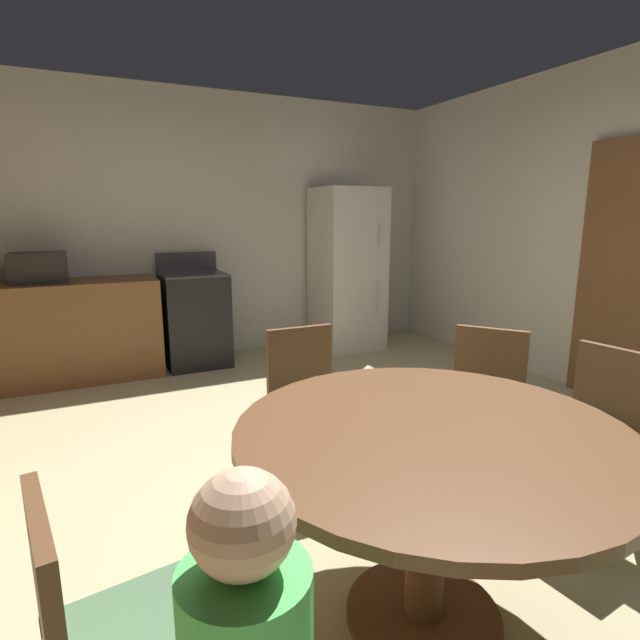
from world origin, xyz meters
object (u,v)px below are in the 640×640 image
at_px(chair_east, 598,429).
at_px(chair_northeast, 484,399).
at_px(chair_north, 308,397).
at_px(chair_west, 110,637).
at_px(dining_table, 430,467).
at_px(refrigerator, 347,269).
at_px(microwave, 39,268).
at_px(oven_range, 195,318).

bearing_deg(chair_east, chair_northeast, -74.89).
bearing_deg(chair_north, chair_west, -40.38).
relative_size(dining_table, chair_west, 1.56).
xyz_separation_m(chair_northeast, chair_west, (-1.91, -0.79, 0.00)).
distance_m(chair_west, chair_north, 1.62).
height_order(dining_table, chair_northeast, chair_northeast).
height_order(refrigerator, dining_table, refrigerator).
relative_size(microwave, chair_north, 0.51).
height_order(oven_range, chair_east, oven_range).
bearing_deg(refrigerator, chair_east, -99.34).
xyz_separation_m(dining_table, chair_north, (0.01, 1.06, -0.11)).
relative_size(oven_range, chair_northeast, 1.26).
bearing_deg(refrigerator, oven_range, 178.18).
distance_m(chair_northeast, chair_west, 2.06).
relative_size(chair_east, chair_northeast, 1.00).
distance_m(dining_table, chair_east, 1.07).
bearing_deg(oven_range, microwave, -179.84).
xyz_separation_m(chair_east, chair_west, (-2.11, -0.27, 0.00)).
xyz_separation_m(oven_range, chair_east, (1.12, -3.50, 0.03)).
distance_m(chair_east, chair_northeast, 0.55).
xyz_separation_m(refrigerator, chair_northeast, (-0.77, -2.93, -0.38)).
bearing_deg(chair_east, refrigerator, -105.36).
bearing_deg(oven_range, chair_west, -104.65).
height_order(chair_northeast, chair_west, same).
bearing_deg(microwave, dining_table, -69.31).
distance_m(microwave, chair_east, 4.29).
distance_m(oven_range, dining_table, 3.62).
xyz_separation_m(dining_table, chair_west, (-1.05, -0.16, -0.11)).
bearing_deg(chair_east, oven_range, -78.29).
bearing_deg(chair_north, dining_table, 0.00).
height_order(oven_range, chair_west, oven_range).
relative_size(oven_range, chair_north, 1.26).
height_order(refrigerator, chair_east, refrigerator).
relative_size(oven_range, chair_west, 1.26).
bearing_deg(refrigerator, chair_northeast, -104.65).
bearing_deg(refrigerator, chair_north, -122.79).
bearing_deg(chair_east, dining_table, 0.00).
height_order(refrigerator, chair_west, refrigerator).
xyz_separation_m(refrigerator, chair_east, (-0.57, -3.45, -0.38)).
bearing_deg(chair_north, chair_east, 48.35).
xyz_separation_m(oven_range, chair_north, (0.08, -2.55, 0.03)).
height_order(dining_table, chair_east, chair_east).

